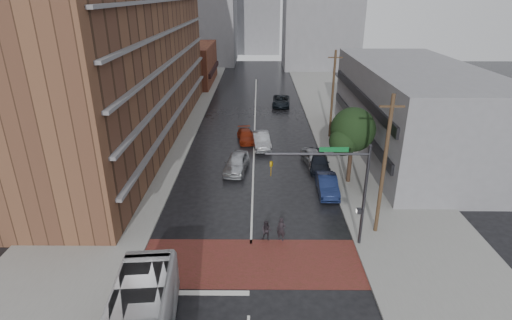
{
  "coord_description": "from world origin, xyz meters",
  "views": [
    {
      "loc": [
        0.5,
        -20.17,
        15.77
      ],
      "look_at": [
        0.3,
        8.86,
        3.5
      ],
      "focal_mm": 28.0,
      "sensor_mm": 36.0,
      "label": 1
    }
  ],
  "objects_px": {
    "pedestrian_a": "(281,229)",
    "car_parked_mid": "(319,162)",
    "suv_travel": "(281,101)",
    "pedestrian_b": "(266,231)",
    "car_parked_far": "(314,158)",
    "car_travel_b": "(261,140)",
    "car_parked_near": "(327,185)",
    "car_travel_a": "(237,163)",
    "car_travel_c": "(246,136)"
  },
  "relations": [
    {
      "from": "car_travel_a",
      "to": "suv_travel",
      "type": "distance_m",
      "value": 24.2
    },
    {
      "from": "car_travel_a",
      "to": "suv_travel",
      "type": "xyz_separation_m",
      "value": [
        5.43,
        23.58,
        -0.08
      ]
    },
    {
      "from": "car_travel_a",
      "to": "car_travel_b",
      "type": "xyz_separation_m",
      "value": [
        2.35,
        6.31,
        -0.01
      ]
    },
    {
      "from": "car_travel_a",
      "to": "car_parked_far",
      "type": "bearing_deg",
      "value": 19.45
    },
    {
      "from": "car_travel_a",
      "to": "car_parked_mid",
      "type": "distance_m",
      "value": 7.91
    },
    {
      "from": "pedestrian_a",
      "to": "suv_travel",
      "type": "relative_size",
      "value": 0.32
    },
    {
      "from": "car_travel_a",
      "to": "car_travel_b",
      "type": "relative_size",
      "value": 0.98
    },
    {
      "from": "pedestrian_a",
      "to": "car_parked_far",
      "type": "relative_size",
      "value": 0.39
    },
    {
      "from": "pedestrian_a",
      "to": "car_travel_c",
      "type": "height_order",
      "value": "pedestrian_a"
    },
    {
      "from": "suv_travel",
      "to": "car_parked_far",
      "type": "xyz_separation_m",
      "value": [
        2.07,
        -22.01,
        -0.01
      ]
    },
    {
      "from": "car_travel_b",
      "to": "car_parked_near",
      "type": "bearing_deg",
      "value": -69.71
    },
    {
      "from": "car_parked_mid",
      "to": "car_parked_near",
      "type": "bearing_deg",
      "value": -87.2
    },
    {
      "from": "car_parked_near",
      "to": "car_travel_c",
      "type": "bearing_deg",
      "value": 120.74
    },
    {
      "from": "pedestrian_a",
      "to": "car_parked_mid",
      "type": "height_order",
      "value": "pedestrian_a"
    },
    {
      "from": "car_parked_near",
      "to": "pedestrian_b",
      "type": "bearing_deg",
      "value": -125.87
    },
    {
      "from": "car_parked_near",
      "to": "car_travel_b",
      "type": "bearing_deg",
      "value": 118.3
    },
    {
      "from": "car_travel_b",
      "to": "car_parked_far",
      "type": "distance_m",
      "value": 7.0
    },
    {
      "from": "pedestrian_a",
      "to": "suv_travel",
      "type": "bearing_deg",
      "value": 105.53
    },
    {
      "from": "car_travel_a",
      "to": "car_parked_near",
      "type": "bearing_deg",
      "value": -21.7
    },
    {
      "from": "suv_travel",
      "to": "car_parked_mid",
      "type": "height_order",
      "value": "suv_travel"
    },
    {
      "from": "car_travel_b",
      "to": "car_parked_far",
      "type": "height_order",
      "value": "car_travel_b"
    },
    {
      "from": "car_travel_b",
      "to": "pedestrian_b",
      "type": "bearing_deg",
      "value": -96.07
    },
    {
      "from": "pedestrian_b",
      "to": "car_parked_mid",
      "type": "xyz_separation_m",
      "value": [
        5.25,
        11.99,
        -0.08
      ]
    },
    {
      "from": "pedestrian_b",
      "to": "car_travel_c",
      "type": "xyz_separation_m",
      "value": [
        -2.01,
        19.7,
        -0.13
      ]
    },
    {
      "from": "pedestrian_b",
      "to": "suv_travel",
      "type": "distance_m",
      "value": 35.12
    },
    {
      "from": "car_travel_a",
      "to": "car_travel_c",
      "type": "distance_m",
      "value": 8.3
    },
    {
      "from": "car_travel_b",
      "to": "suv_travel",
      "type": "height_order",
      "value": "car_travel_b"
    },
    {
      "from": "car_parked_near",
      "to": "pedestrian_a",
      "type": "bearing_deg",
      "value": -120.22
    },
    {
      "from": "pedestrian_b",
      "to": "car_parked_far",
      "type": "relative_size",
      "value": 0.34
    },
    {
      "from": "pedestrian_b",
      "to": "pedestrian_a",
      "type": "bearing_deg",
      "value": 16.97
    },
    {
      "from": "car_travel_c",
      "to": "car_parked_mid",
      "type": "bearing_deg",
      "value": -55.41
    },
    {
      "from": "car_parked_near",
      "to": "car_parked_mid",
      "type": "relative_size",
      "value": 0.99
    },
    {
      "from": "pedestrian_a",
      "to": "car_travel_b",
      "type": "height_order",
      "value": "pedestrian_a"
    },
    {
      "from": "pedestrian_a",
      "to": "car_travel_c",
      "type": "bearing_deg",
      "value": 117.15
    },
    {
      "from": "car_parked_far",
      "to": "car_travel_b",
      "type": "bearing_deg",
      "value": 127.02
    },
    {
      "from": "car_travel_b",
      "to": "car_parked_mid",
      "type": "relative_size",
      "value": 1.09
    },
    {
      "from": "pedestrian_b",
      "to": "suv_travel",
      "type": "xyz_separation_m",
      "value": [
        2.79,
        35.01,
        0.0
      ]
    },
    {
      "from": "pedestrian_b",
      "to": "car_parked_mid",
      "type": "distance_m",
      "value": 13.09
    },
    {
      "from": "suv_travel",
      "to": "car_parked_near",
      "type": "distance_m",
      "value": 28.12
    },
    {
      "from": "pedestrian_b",
      "to": "car_travel_a",
      "type": "height_order",
      "value": "car_travel_a"
    },
    {
      "from": "car_travel_c",
      "to": "car_parked_mid",
      "type": "height_order",
      "value": "car_parked_mid"
    },
    {
      "from": "car_travel_a",
      "to": "car_parked_near",
      "type": "relative_size",
      "value": 1.08
    },
    {
      "from": "car_travel_c",
      "to": "car_parked_near",
      "type": "distance_m",
      "value": 14.63
    },
    {
      "from": "car_parked_mid",
      "to": "car_travel_a",
      "type": "bearing_deg",
      "value": -173.11
    },
    {
      "from": "car_parked_mid",
      "to": "car_parked_far",
      "type": "distance_m",
      "value": 1.08
    },
    {
      "from": "pedestrian_a",
      "to": "pedestrian_b",
      "type": "relative_size",
      "value": 1.15
    },
    {
      "from": "car_travel_b",
      "to": "suv_travel",
      "type": "distance_m",
      "value": 17.55
    },
    {
      "from": "suv_travel",
      "to": "car_parked_near",
      "type": "xyz_separation_m",
      "value": [
        2.46,
        -28.01,
        -0.0
      ]
    },
    {
      "from": "car_travel_a",
      "to": "suv_travel",
      "type": "bearing_deg",
      "value": 84.65
    },
    {
      "from": "pedestrian_a",
      "to": "car_parked_mid",
      "type": "xyz_separation_m",
      "value": [
        4.24,
        11.99,
        -0.19
      ]
    }
  ]
}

